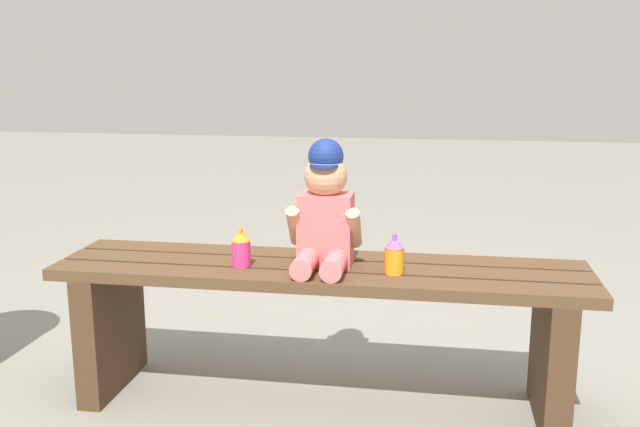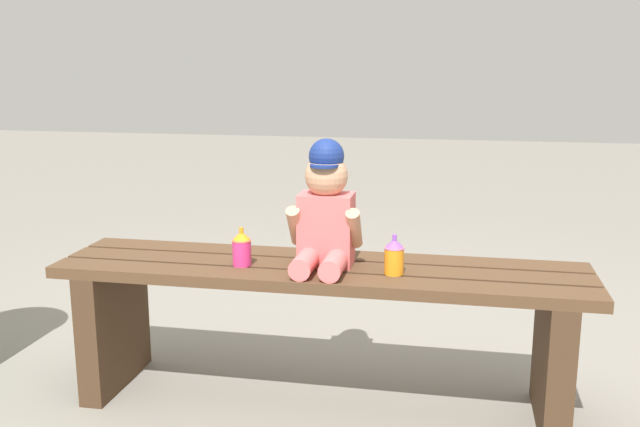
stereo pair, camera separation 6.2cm
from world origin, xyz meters
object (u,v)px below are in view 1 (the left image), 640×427
at_px(sippy_cup_right, 394,255).
at_px(child_figure, 325,211).
at_px(park_bench, 320,309).
at_px(sippy_cup_left, 241,248).

bearing_deg(sippy_cup_right, child_figure, 167.99).
bearing_deg(sippy_cup_right, park_bench, 167.91).
bearing_deg(park_bench, sippy_cup_right, -12.09).
bearing_deg(park_bench, sippy_cup_left, -168.24).
bearing_deg(child_figure, sippy_cup_left, -169.72).
height_order(sippy_cup_left, sippy_cup_right, same).
xyz_separation_m(park_bench, sippy_cup_left, (-0.25, -0.05, 0.21)).
height_order(child_figure, sippy_cup_left, child_figure).
distance_m(sippy_cup_left, sippy_cup_right, 0.48).
xyz_separation_m(sippy_cup_left, sippy_cup_right, (0.48, 0.00, 0.00)).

